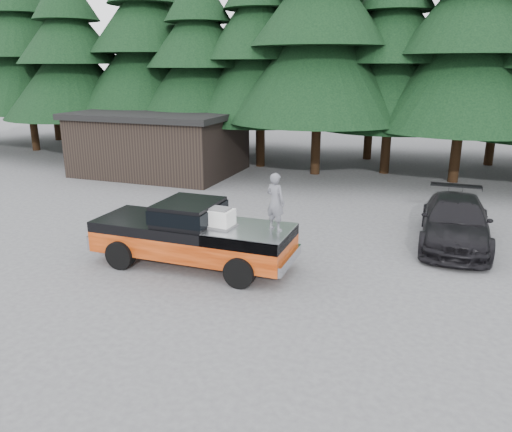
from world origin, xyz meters
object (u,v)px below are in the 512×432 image
(air_compressor, at_px, (220,219))
(pickup_truck, at_px, (193,243))
(man_on_bed, at_px, (275,202))
(utility_building, at_px, (160,142))
(parked_car, at_px, (455,221))

(air_compressor, bearing_deg, pickup_truck, 174.04)
(air_compressor, height_order, man_on_bed, man_on_bed)
(air_compressor, relative_size, utility_building, 0.08)
(man_on_bed, bearing_deg, air_compressor, 33.38)
(air_compressor, bearing_deg, man_on_bed, 16.05)
(pickup_truck, xyz_separation_m, air_compressor, (0.96, -0.17, 0.91))
(man_on_bed, xyz_separation_m, utility_building, (-10.19, 11.19, -0.46))
(utility_building, bearing_deg, pickup_truck, -55.68)
(utility_building, bearing_deg, parked_car, -24.22)
(parked_car, xyz_separation_m, utility_building, (-14.93, 6.71, 0.91))
(parked_car, distance_m, utility_building, 16.40)
(air_compressor, bearing_deg, parked_car, 41.81)
(air_compressor, distance_m, utility_building, 14.42)
(pickup_truck, height_order, parked_car, parked_car)
(parked_car, relative_size, utility_building, 0.62)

